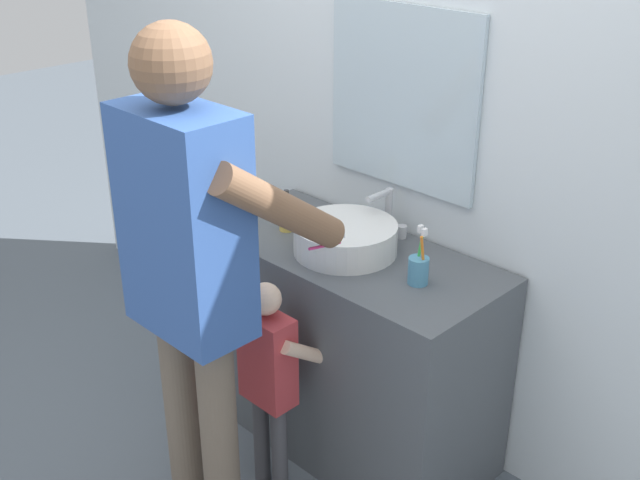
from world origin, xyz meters
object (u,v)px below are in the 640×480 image
Objects in this scene: soap_bottle at (287,214)px; adult_parent at (192,255)px; toothbrush_cup at (419,269)px; child_toddler at (270,370)px.

adult_parent reaches higher than soap_bottle.
adult_parent reaches higher than toothbrush_cup.
child_toddler is 0.49× the size of adult_parent.
child_toddler is at bearing -131.51° from toothbrush_cup.
child_toddler is at bearing 82.04° from adult_parent.
toothbrush_cup is 0.63m from soap_bottle.
adult_parent is at bearing -97.96° from child_toddler.
toothbrush_cup is 0.24× the size of child_toddler.
adult_parent reaches higher than child_toddler.
child_toddler is at bearing -51.28° from soap_bottle.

